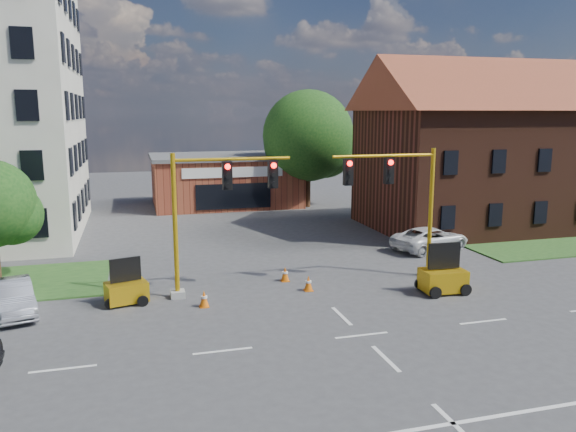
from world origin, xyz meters
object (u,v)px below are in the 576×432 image
Objects in this scene: pickup_white at (430,238)px; trailer_east at (443,278)px; signal_mast_west at (214,206)px; signal_mast_east at (400,198)px; trailer_west at (126,290)px.

trailer_east is at bearing 137.20° from pickup_white.
signal_mast_east is at bearing 0.00° from signal_mast_west.
trailer_east is 0.45× the size of pickup_white.
pickup_white is (13.14, 4.72, -3.25)m from signal_mast_west.
trailer_east is (0.99, -2.45, -3.25)m from signal_mast_east.
trailer_east reaches higher than pickup_white.
trailer_west is 13.64m from trailer_east.
signal_mast_west is 2.89× the size of trailer_east.
signal_mast_west is 1.29× the size of pickup_white.
signal_mast_west is at bearing 180.00° from signal_mast_east.
trailer_east is at bearing -24.42° from trailer_west.
trailer_west is at bearing -179.16° from signal_mast_east.
trailer_west is at bearing 89.03° from pickup_white.
trailer_west reaches higher than pickup_white.
signal_mast_west is at bearing -12.07° from trailer_west.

